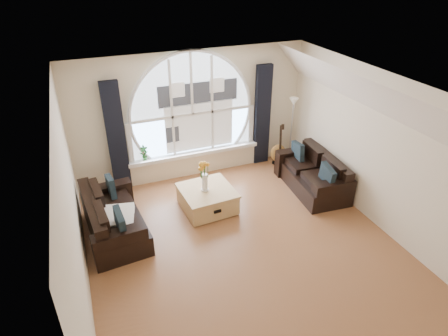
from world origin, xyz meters
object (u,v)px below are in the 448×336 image
sofa_right (313,172)px  vase_flowers (205,172)px  guitar (279,144)px  sofa_left (114,215)px  coffee_chest (207,198)px  potted_plant (144,153)px  floor_lamp (291,132)px

sofa_right → vase_flowers: bearing=-178.4°
guitar → sofa_left: bearing=-144.5°
sofa_right → coffee_chest: (-2.25, 0.12, -0.16)m
sofa_right → guitar: bearing=101.5°
sofa_left → coffee_chest: bearing=-0.9°
coffee_chest → vase_flowers: vase_flowers is taller
sofa_left → guitar: guitar is taller
sofa_left → potted_plant: (0.85, 1.52, 0.32)m
vase_flowers → potted_plant: size_ratio=2.11×
guitar → potted_plant: 3.02m
vase_flowers → sofa_left: bearing=-175.7°
sofa_right → potted_plant: bearing=158.8°
sofa_right → potted_plant: 3.50m
vase_flowers → guitar: (2.15, 1.07, -0.29)m
coffee_chest → potted_plant: 1.72m
sofa_right → vase_flowers: size_ratio=2.40×
sofa_right → sofa_left: bearing=-175.4°
sofa_right → coffee_chest: sofa_right is taller
sofa_left → coffee_chest: sofa_left is taller
floor_lamp → sofa_left: bearing=-164.2°
guitar → coffee_chest: bearing=-134.9°
coffee_chest → guitar: bearing=23.3°
sofa_right → guitar: 1.20m
sofa_left → coffee_chest: 1.76m
sofa_right → floor_lamp: size_ratio=1.05×
potted_plant → floor_lamp: bearing=-6.3°
sofa_right → potted_plant: potted_plant is taller
vase_flowers → coffee_chest: bearing=9.2°
floor_lamp → potted_plant: (-3.27, 0.36, -0.08)m
floor_lamp → guitar: 0.38m
coffee_chest → guitar: guitar is taller
floor_lamp → potted_plant: floor_lamp is taller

